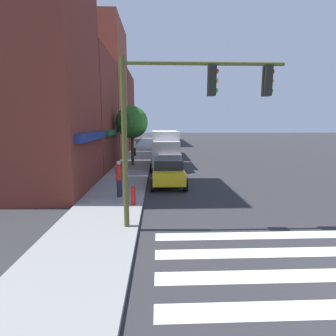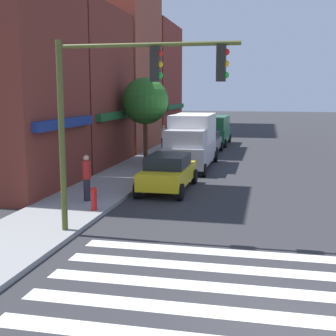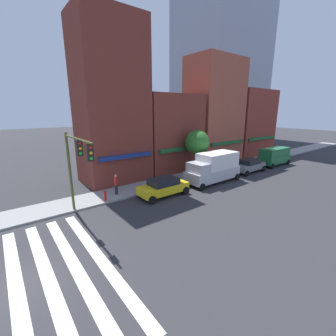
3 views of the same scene
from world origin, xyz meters
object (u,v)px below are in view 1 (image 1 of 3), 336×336
at_px(traffic_signal, 185,107).
at_px(pedestrian_red_jacket, 119,178).
at_px(sedan_yellow, 168,171).
at_px(box_truck_silver, 165,148).
at_px(fire_hydrant, 133,194).
at_px(van_green, 163,142).
at_px(street_tree, 132,122).
at_px(pedestrian_white_shirt, 135,147).
at_px(sedan_grey, 164,150).

relative_size(traffic_signal, pedestrian_red_jacket, 3.26).
height_order(sedan_yellow, pedestrian_red_jacket, pedestrian_red_jacket).
bearing_deg(box_truck_silver, fire_hydrant, 170.61).
bearing_deg(pedestrian_red_jacket, sedan_yellow, 142.59).
bearing_deg(traffic_signal, pedestrian_red_jacket, 36.28).
height_order(van_green, street_tree, street_tree).
height_order(pedestrian_red_jacket, fire_hydrant, pedestrian_red_jacket).
relative_size(sedan_yellow, pedestrian_red_jacket, 2.49).
height_order(traffic_signal, box_truck_silver, traffic_signal).
relative_size(box_truck_silver, pedestrian_red_jacket, 3.52).
bearing_deg(pedestrian_white_shirt, fire_hydrant, 103.65).
xyz_separation_m(fire_hydrant, street_tree, (11.29, 1.10, 3.16)).
bearing_deg(fire_hydrant, sedan_grey, -5.59).
distance_m(van_green, pedestrian_white_shirt, 6.24).
distance_m(traffic_signal, box_truck_silver, 13.70).
bearing_deg(sedan_yellow, box_truck_silver, 0.07).
relative_size(van_green, street_tree, 1.01).
relative_size(traffic_signal, pedestrian_white_shirt, 3.26).
bearing_deg(box_truck_silver, street_tree, 83.38).
bearing_deg(pedestrian_red_jacket, street_tree, -177.94).
bearing_deg(traffic_signal, box_truck_silver, 1.20).
distance_m(sedan_grey, pedestrian_white_shirt, 3.26).
bearing_deg(traffic_signal, van_green, 0.63).
bearing_deg(van_green, sedan_grey, -179.29).
bearing_deg(street_tree, pedestrian_white_shirt, 3.56).
bearing_deg(sedan_grey, fire_hydrant, 174.07).
distance_m(sedan_grey, street_tree, 7.32).
distance_m(sedan_yellow, pedestrian_white_shirt, 13.69).
bearing_deg(pedestrian_white_shirt, sedan_yellow, 112.39).
bearing_deg(street_tree, van_green, -13.19).
relative_size(box_truck_silver, fire_hydrant, 7.39).
distance_m(van_green, fire_hydrant, 23.30).
bearing_deg(traffic_signal, sedan_yellow, 2.29).
bearing_deg(sedan_yellow, street_tree, 22.70).
bearing_deg(fire_hydrant, pedestrian_white_shirt, 4.83).
bearing_deg(pedestrian_white_shirt, van_green, -112.15).
distance_m(sedan_grey, van_green, 5.87).
relative_size(box_truck_silver, pedestrian_white_shirt, 3.52).
bearing_deg(sedan_yellow, fire_hydrant, 159.67).
relative_size(sedan_yellow, van_green, 0.88).
bearing_deg(fire_hydrant, sedan_yellow, -20.40).
xyz_separation_m(traffic_signal, fire_hydrant, (2.45, 1.98, -3.61)).
bearing_deg(sedan_grey, traffic_signal, -179.53).
relative_size(sedan_grey, pedestrian_white_shirt, 2.49).
height_order(sedan_yellow, sedan_grey, same).
distance_m(pedestrian_red_jacket, fire_hydrant, 1.63).
distance_m(box_truck_silver, street_tree, 3.56).
bearing_deg(pedestrian_white_shirt, sedan_grey, 179.93).
relative_size(pedestrian_white_shirt, fire_hydrant, 2.10).
bearing_deg(street_tree, sedan_yellow, -157.37).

